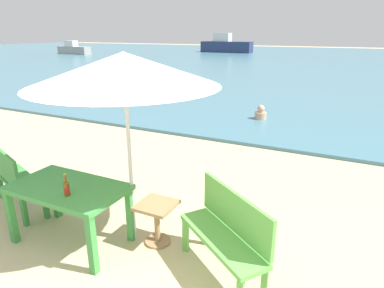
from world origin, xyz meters
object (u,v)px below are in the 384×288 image
object	(u,v)px
beer_bottle_amber	(67,188)
boat_ferry	(74,49)
bench_green_left	(13,175)
boat_cargo_ship	(226,45)
bench_green_right	(227,230)
swimmer_person	(261,114)
picnic_table_green	(68,194)
patio_umbrella	(124,69)
side_table_wood	(157,217)

from	to	relation	value
beer_bottle_amber	boat_ferry	world-z (taller)	boat_ferry
bench_green_left	boat_cargo_ship	size ratio (longest dim) A/B	0.21
beer_bottle_amber	bench_green_right	bearing A→B (deg)	15.11
swimmer_person	boat_cargo_ship	bearing A→B (deg)	112.57
picnic_table_green	patio_umbrella	bearing A→B (deg)	29.19
bench_green_left	boat_cargo_ship	bearing A→B (deg)	106.08
patio_umbrella	swimmer_person	world-z (taller)	patio_umbrella
side_table_wood	boat_cargo_ship	bearing A→B (deg)	109.49
beer_bottle_amber	patio_umbrella	distance (m)	1.46
bench_green_left	beer_bottle_amber	bearing A→B (deg)	-14.94
side_table_wood	beer_bottle_amber	bearing A→B (deg)	-141.51
picnic_table_green	bench_green_right	world-z (taller)	bench_green_right
swimmer_person	boat_ferry	distance (m)	32.55
beer_bottle_amber	side_table_wood	xyz separation A→B (m)	(0.77, 0.62, -0.50)
side_table_wood	patio_umbrella	bearing A→B (deg)	-166.99
boat_ferry	bench_green_right	bearing A→B (deg)	-42.79
patio_umbrella	swimmer_person	distance (m)	6.67
side_table_wood	boat_cargo_ship	size ratio (longest dim) A/B	0.09
picnic_table_green	patio_umbrella	size ratio (longest dim) A/B	0.61
patio_umbrella	bench_green_right	bearing A→B (deg)	-3.62
patio_umbrella	bench_green_left	bearing A→B (deg)	-175.92
bench_green_left	swimmer_person	size ratio (longest dim) A/B	3.05
picnic_table_green	bench_green_right	xyz separation A→B (m)	(1.92, 0.29, -0.11)
patio_umbrella	boat_cargo_ship	xyz separation A→B (m)	(-12.38, 35.88, -1.24)
swimmer_person	bench_green_right	bearing A→B (deg)	-77.99
picnic_table_green	side_table_wood	world-z (taller)	picnic_table_green
bench_green_right	swimmer_person	world-z (taller)	bench_green_right
patio_umbrella	boat_ferry	bearing A→B (deg)	135.97
beer_bottle_amber	boat_cargo_ship	world-z (taller)	boat_cargo_ship
picnic_table_green	bench_green_right	bearing A→B (deg)	8.63
bench_green_left	picnic_table_green	bearing A→B (deg)	-9.76
side_table_wood	bench_green_left	world-z (taller)	bench_green_left
bench_green_left	bench_green_right	xyz separation A→B (m)	(3.25, 0.06, 0.00)
swimmer_person	boat_ferry	size ratio (longest dim) A/B	0.10
bench_green_right	beer_bottle_amber	bearing A→B (deg)	-164.89
side_table_wood	bench_green_right	size ratio (longest dim) A/B	0.46
boat_cargo_ship	side_table_wood	bearing A→B (deg)	-70.51
side_table_wood	bench_green_left	xyz separation A→B (m)	(-2.29, -0.21, 0.19)
bench_green_left	boat_ferry	xyz separation A→B (m)	(-24.44, 25.69, 0.05)
side_table_wood	bench_green_left	distance (m)	2.31
beer_bottle_amber	swimmer_person	xyz separation A→B (m)	(0.35, 6.94, -0.61)
beer_bottle_amber	picnic_table_green	bearing A→B (deg)	136.80
boat_ferry	boat_cargo_ship	xyz separation A→B (m)	(14.06, 10.32, 0.28)
picnic_table_green	bench_green_left	size ratio (longest dim) A/B	1.12
swimmer_person	beer_bottle_amber	bearing A→B (deg)	-92.92
beer_bottle_amber	bench_green_right	distance (m)	1.82
patio_umbrella	side_table_wood	distance (m)	1.79
patio_umbrella	swimmer_person	bearing A→B (deg)	91.09
side_table_wood	bench_green_right	distance (m)	0.99
picnic_table_green	bench_green_left	xyz separation A→B (m)	(-1.33, 0.23, -0.11)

